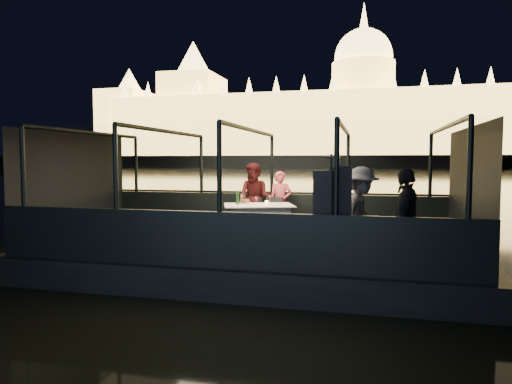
% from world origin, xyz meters
% --- Properties ---
extents(river_water, '(500.00, 500.00, 0.00)m').
position_xyz_m(river_water, '(0.00, 80.00, 0.00)').
color(river_water, black).
rests_on(river_water, ground).
extents(boat_hull, '(8.60, 4.40, 1.00)m').
position_xyz_m(boat_hull, '(0.00, 0.00, 0.00)').
color(boat_hull, black).
rests_on(boat_hull, river_water).
extents(boat_deck, '(8.00, 4.00, 0.04)m').
position_xyz_m(boat_deck, '(0.00, 0.00, 0.48)').
color(boat_deck, black).
rests_on(boat_deck, boat_hull).
extents(gunwale_port, '(8.00, 0.08, 0.90)m').
position_xyz_m(gunwale_port, '(0.00, 2.00, 0.95)').
color(gunwale_port, black).
rests_on(gunwale_port, boat_deck).
extents(gunwale_starboard, '(8.00, 0.08, 0.90)m').
position_xyz_m(gunwale_starboard, '(0.00, -2.00, 0.95)').
color(gunwale_starboard, black).
rests_on(gunwale_starboard, boat_deck).
extents(cabin_glass_port, '(8.00, 0.02, 1.40)m').
position_xyz_m(cabin_glass_port, '(0.00, 2.00, 2.10)').
color(cabin_glass_port, '#99B2B2').
rests_on(cabin_glass_port, gunwale_port).
extents(cabin_glass_starboard, '(8.00, 0.02, 1.40)m').
position_xyz_m(cabin_glass_starboard, '(0.00, -2.00, 2.10)').
color(cabin_glass_starboard, '#99B2B2').
rests_on(cabin_glass_starboard, gunwale_starboard).
extents(cabin_roof_glass, '(8.00, 4.00, 0.02)m').
position_xyz_m(cabin_roof_glass, '(0.00, 0.00, 2.80)').
color(cabin_roof_glass, '#99B2B2').
rests_on(cabin_roof_glass, boat_deck).
extents(end_wall_fore, '(0.02, 4.00, 2.30)m').
position_xyz_m(end_wall_fore, '(-4.00, 0.00, 1.65)').
color(end_wall_fore, black).
rests_on(end_wall_fore, boat_deck).
extents(end_wall_aft, '(0.02, 4.00, 2.30)m').
position_xyz_m(end_wall_aft, '(4.00, 0.00, 1.65)').
color(end_wall_aft, black).
rests_on(end_wall_aft, boat_deck).
extents(canopy_ribs, '(8.00, 4.00, 2.30)m').
position_xyz_m(canopy_ribs, '(0.00, 0.00, 1.65)').
color(canopy_ribs, black).
rests_on(canopy_ribs, boat_deck).
extents(embankment, '(400.00, 140.00, 6.00)m').
position_xyz_m(embankment, '(0.00, 210.00, 1.00)').
color(embankment, '#423D33').
rests_on(embankment, ground).
extents(parliament_building, '(220.00, 32.00, 60.00)m').
position_xyz_m(parliament_building, '(0.00, 175.00, 29.00)').
color(parliament_building, '#F2D18C').
rests_on(parliament_building, embankment).
extents(dining_table_central, '(1.71, 1.46, 0.77)m').
position_xyz_m(dining_table_central, '(0.00, 0.63, 0.89)').
color(dining_table_central, silver).
rests_on(dining_table_central, boat_deck).
extents(chair_port_left, '(0.50, 0.50, 0.82)m').
position_xyz_m(chair_port_left, '(-0.30, 1.42, 0.95)').
color(chair_port_left, black).
rests_on(chair_port_left, boat_deck).
extents(chair_port_right, '(0.50, 0.50, 0.87)m').
position_xyz_m(chair_port_right, '(0.20, 1.15, 0.95)').
color(chair_port_right, black).
rests_on(chair_port_right, boat_deck).
extents(coat_stand, '(0.57, 0.49, 1.80)m').
position_xyz_m(coat_stand, '(1.70, -1.75, 1.40)').
color(coat_stand, black).
rests_on(coat_stand, boat_deck).
extents(person_woman_coral, '(0.57, 0.42, 1.46)m').
position_xyz_m(person_woman_coral, '(0.29, 1.59, 1.25)').
color(person_woman_coral, '#D34C55').
rests_on(person_woman_coral, boat_deck).
extents(person_man_maroon, '(0.89, 0.75, 1.65)m').
position_xyz_m(person_man_maroon, '(-0.31, 1.52, 1.25)').
color(person_man_maroon, '#411212').
rests_on(person_man_maroon, boat_deck).
extents(passenger_stripe, '(0.84, 1.16, 1.61)m').
position_xyz_m(passenger_stripe, '(2.14, -1.05, 1.35)').
color(passenger_stripe, silver).
rests_on(passenger_stripe, boat_deck).
extents(passenger_dark, '(0.61, 1.00, 1.59)m').
position_xyz_m(passenger_dark, '(2.82, -1.57, 1.35)').
color(passenger_dark, black).
rests_on(passenger_dark, boat_deck).
extents(wine_bottle, '(0.08, 0.08, 0.31)m').
position_xyz_m(wine_bottle, '(-0.46, 0.60, 1.42)').
color(wine_bottle, '#143714').
rests_on(wine_bottle, dining_table_central).
extents(bread_basket, '(0.29, 0.29, 0.09)m').
position_xyz_m(bread_basket, '(-0.38, 0.91, 1.31)').
color(bread_basket, brown).
rests_on(bread_basket, dining_table_central).
extents(amber_candle, '(0.06, 0.06, 0.08)m').
position_xyz_m(amber_candle, '(0.15, 0.70, 1.31)').
color(amber_candle, '#F8963E').
rests_on(amber_candle, dining_table_central).
extents(plate_near, '(0.31, 0.31, 0.02)m').
position_xyz_m(plate_near, '(0.36, 0.72, 1.27)').
color(plate_near, white).
rests_on(plate_near, dining_table_central).
extents(plate_far, '(0.23, 0.23, 0.01)m').
position_xyz_m(plate_far, '(-0.39, 1.04, 1.27)').
color(plate_far, white).
rests_on(plate_far, dining_table_central).
extents(wine_glass_white, '(0.07, 0.07, 0.19)m').
position_xyz_m(wine_glass_white, '(-0.39, 0.68, 1.36)').
color(wine_glass_white, silver).
rests_on(wine_glass_white, dining_table_central).
extents(wine_glass_red, '(0.07, 0.07, 0.17)m').
position_xyz_m(wine_glass_red, '(0.17, 0.98, 1.36)').
color(wine_glass_red, white).
rests_on(wine_glass_red, dining_table_central).
extents(wine_glass_empty, '(0.06, 0.06, 0.17)m').
position_xyz_m(wine_glass_empty, '(-0.03, 0.55, 1.36)').
color(wine_glass_empty, white).
rests_on(wine_glass_empty, dining_table_central).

